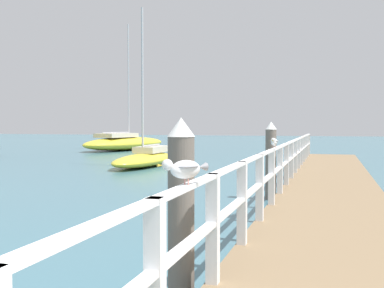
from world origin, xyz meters
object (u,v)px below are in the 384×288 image
(boat_4, at_px, (146,158))
(boat_5, at_px, (125,143))
(dock_piling_near, at_px, (181,213))
(seagull_foreground, at_px, (184,168))
(dock_piling_far, at_px, (271,160))
(seagull_background, at_px, (274,142))

(boat_4, height_order, boat_5, boat_5)
(boat_4, distance_m, boat_5, 13.81)
(dock_piling_near, bearing_deg, seagull_foreground, -70.39)
(dock_piling_far, relative_size, seagull_foreground, 4.94)
(dock_piling_near, relative_size, boat_5, 0.21)
(dock_piling_near, relative_size, seagull_background, 4.26)
(dock_piling_near, relative_size, dock_piling_far, 1.00)
(boat_5, bearing_deg, seagull_foreground, -50.90)
(dock_piling_near, xyz_separation_m, seagull_background, (0.38, 4.93, 0.58))
(seagull_foreground, bearing_deg, seagull_background, -53.62)
(dock_piling_near, xyz_separation_m, dock_piling_far, (0.00, 7.47, 0.00))
(dock_piling_near, distance_m, boat_4, 17.02)
(dock_piling_far, height_order, seagull_foreground, dock_piling_far)
(dock_piling_far, distance_m, boat_5, 24.30)
(dock_piling_near, height_order, seagull_foreground, dock_piling_near)
(boat_4, bearing_deg, seagull_foreground, 113.47)
(seagull_foreground, xyz_separation_m, seagull_background, (0.01, 5.99, 0.00))
(dock_piling_far, relative_size, boat_5, 0.21)
(dock_piling_near, bearing_deg, boat_5, 116.17)
(dock_piling_near, bearing_deg, seagull_background, 85.60)
(seagull_foreground, distance_m, seagull_background, 5.99)
(dock_piling_far, bearing_deg, boat_4, 130.24)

